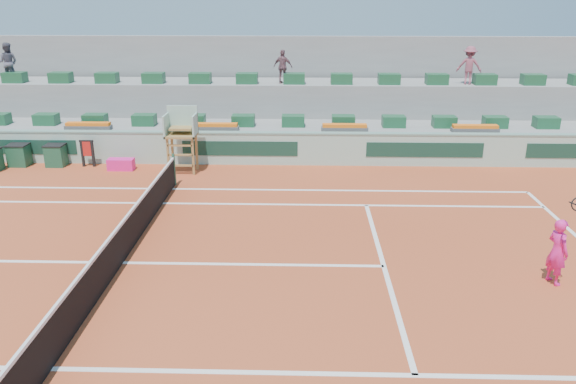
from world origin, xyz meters
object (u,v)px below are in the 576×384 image
(umpire_chair, at_px, (182,130))
(player_bag, at_px, (121,164))
(drink_cooler_a, at_px, (56,155))
(tennis_player, at_px, (558,251))

(umpire_chair, bearing_deg, player_bag, 177.85)
(drink_cooler_a, distance_m, tennis_player, 17.47)
(player_bag, distance_m, drink_cooler_a, 2.66)
(player_bag, distance_m, umpire_chair, 2.73)
(player_bag, bearing_deg, umpire_chair, -2.15)
(umpire_chair, distance_m, drink_cooler_a, 5.15)
(umpire_chair, height_order, drink_cooler_a, umpire_chair)
(umpire_chair, distance_m, tennis_player, 13.06)
(drink_cooler_a, bearing_deg, tennis_player, -29.88)
(player_bag, distance_m, tennis_player, 15.03)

